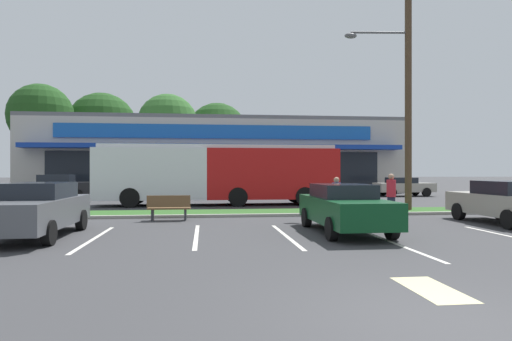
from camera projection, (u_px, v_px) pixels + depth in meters
The scene contains 23 objects.
ground_plane at pixel (449, 327), 5.29m from camera, with size 240.00×240.00×0.00m, color #38383A.
grass_median at pixel (272, 212), 19.19m from camera, with size 56.00×2.20×0.12m, color #2D5B23.
curb_lip at pixel (277, 215), 17.98m from camera, with size 56.00×0.24×0.12m, color #99968C.
parking_stripe_0 at pixel (94, 238), 12.16m from camera, with size 0.12×4.80×0.01m, color silver.
parking_stripe_1 at pixel (196, 236), 12.69m from camera, with size 0.12×4.80×0.01m, color silver.
parking_stripe_2 at pixel (286, 236), 12.65m from camera, with size 0.12×4.80×0.01m, color silver.
parking_stripe_3 at pixel (397, 244), 11.23m from camera, with size 0.12×4.80×0.01m, color silver.
lot_arrow at pixel (432, 289), 6.96m from camera, with size 0.70×1.60×0.01m, color beige.
storefront_building at pixel (216, 156), 40.37m from camera, with size 31.17×12.40×6.34m.
tree_far_left at pixel (41, 116), 45.11m from camera, with size 6.45×6.45×10.73m.
tree_left at pixel (102, 127), 50.32m from camera, with size 7.85×7.85×10.73m.
tree_mid_left at pixel (168, 124), 46.82m from camera, with size 6.35×6.35×9.99m.
tree_mid at pixel (217, 134), 51.65m from camera, with size 7.12×7.12×9.78m.
utility_pole at pixel (405, 80), 19.84m from camera, with size 3.06×2.40×11.22m.
city_bus at pixel (218, 173), 24.02m from camera, with size 12.95×2.73×3.25m.
bus_stop_bench at pixel (169, 207), 16.55m from camera, with size 1.60×0.45×0.95m.
car_1 at pixel (344, 207), 13.35m from camera, with size 1.90×4.70×1.46m.
car_2 at pixel (36, 209), 12.40m from camera, with size 1.90×4.71×1.53m.
car_3 at pixel (59, 186), 29.69m from camera, with size 4.57×1.87×1.60m.
car_4 at pixel (505, 202), 15.44m from camera, with size 1.92×4.53×1.51m.
car_5 at pixel (403, 186), 32.35m from camera, with size 4.15×1.91×1.37m.
pedestrian_near_bench at pixel (336, 198), 16.80m from camera, with size 0.33×0.33×1.63m.
pedestrian_by_pole at pixel (391, 196), 17.23m from camera, with size 0.35×0.35×1.75m.
Camera 1 is at (-2.92, -4.98, 1.88)m, focal length 31.02 mm.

